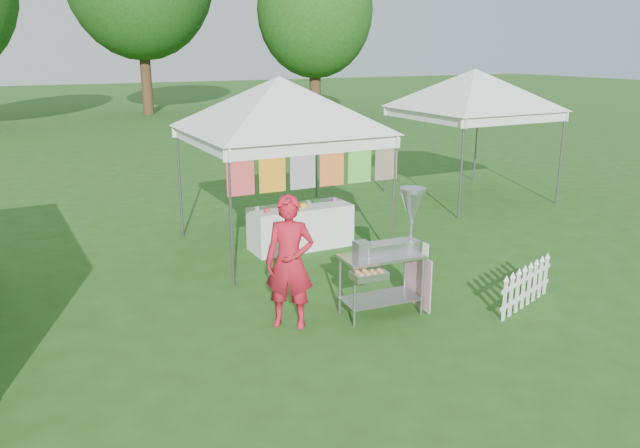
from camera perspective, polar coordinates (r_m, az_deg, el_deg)
ground at (r=8.37m, az=6.32°, el=-8.67°), size 120.00×120.00×0.00m
canopy_main at (r=10.71m, az=-3.77°, el=13.28°), size 4.24×4.24×3.45m
canopy_right at (r=14.95m, az=14.01°, el=13.59°), size 4.24×4.24×3.45m
tree_right at (r=31.75m, az=-0.47°, el=18.94°), size 5.60×5.60×8.42m
donut_cart at (r=8.25m, az=6.82°, el=-1.66°), size 1.26×0.79×1.69m
vendor at (r=7.85m, az=-2.80°, el=-3.51°), size 0.75×0.70×1.72m
picket_fence at (r=9.06m, az=18.34°, el=-5.49°), size 1.36×0.51×0.56m
display_table at (r=11.11m, az=-1.79°, el=-0.27°), size 1.80×0.70×0.76m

